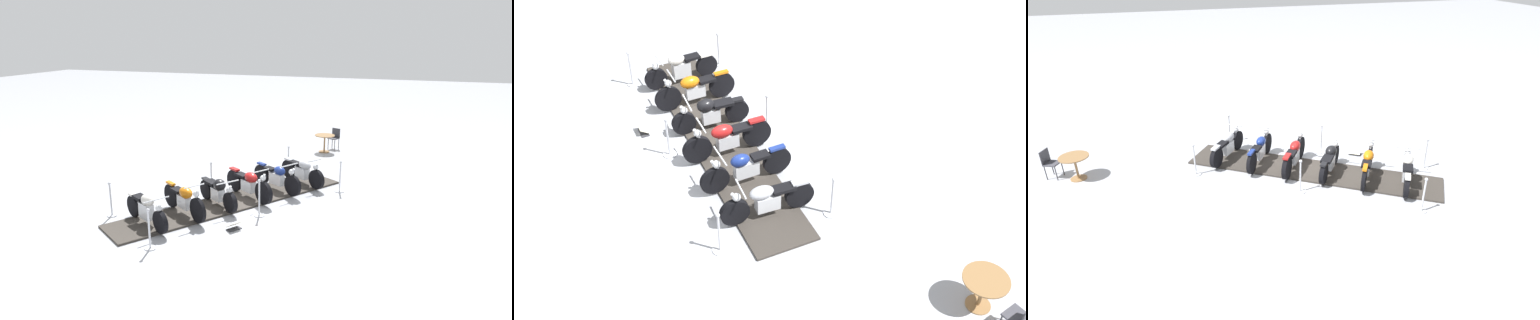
# 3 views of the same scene
# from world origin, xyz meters

# --- Properties ---
(ground_plane) EXTENTS (80.00, 80.00, 0.00)m
(ground_plane) POSITION_xyz_m (0.00, 0.00, 0.00)
(ground_plane) COLOR #A8AAB2
(display_platform) EXTENTS (5.67, 7.39, 0.06)m
(display_platform) POSITION_xyz_m (0.00, 0.00, 0.03)
(display_platform) COLOR #38332D
(display_platform) RESTS_ON ground_plane
(motorcycle_cream) EXTENTS (1.89, 1.23, 0.91)m
(motorcycle_cream) POSITION_xyz_m (-1.59, -2.40, 0.52)
(motorcycle_cream) COLOR black
(motorcycle_cream) RESTS_ON display_platform
(motorcycle_copper) EXTENTS (1.91, 1.29, 1.04)m
(motorcycle_copper) POSITION_xyz_m (-0.94, -1.45, 0.54)
(motorcycle_copper) COLOR black
(motorcycle_copper) RESTS_ON display_platform
(motorcycle_black) EXTENTS (1.70, 1.31, 0.90)m
(motorcycle_black) POSITION_xyz_m (-0.30, -0.49, 0.50)
(motorcycle_black) COLOR black
(motorcycle_black) RESTS_ON display_platform
(motorcycle_maroon) EXTENTS (1.93, 1.36, 1.04)m
(motorcycle_maroon) POSITION_xyz_m (0.35, 0.46, 0.52)
(motorcycle_maroon) COLOR black
(motorcycle_maroon) RESTS_ON display_platform
(motorcycle_navy) EXTENTS (1.94, 1.29, 1.01)m
(motorcycle_navy) POSITION_xyz_m (1.00, 1.41, 0.51)
(motorcycle_navy) COLOR black
(motorcycle_navy) RESTS_ON display_platform
(motorcycle_chrome) EXTENTS (1.78, 1.40, 0.96)m
(motorcycle_chrome) POSITION_xyz_m (1.64, 2.37, 0.50)
(motorcycle_chrome) COLOR black
(motorcycle_chrome) RESTS_ON display_platform
(stanchion_left_mid) EXTENTS (0.36, 0.36, 1.03)m
(stanchion_left_mid) POSITION_xyz_m (-1.07, 0.73, 0.30)
(stanchion_left_mid) COLOR silver
(stanchion_left_mid) RESTS_ON ground_plane
(stanchion_left_rear) EXTENTS (0.33, 0.33, 1.04)m
(stanchion_left_rear) POSITION_xyz_m (0.84, 3.52, 0.33)
(stanchion_left_rear) COLOR silver
(stanchion_left_rear) RESTS_ON ground_plane
(stanchion_right_mid) EXTENTS (0.33, 0.33, 1.11)m
(stanchion_right_mid) POSITION_xyz_m (1.07, -0.73, 0.36)
(stanchion_right_mid) COLOR silver
(stanchion_right_mid) RESTS_ON ground_plane
(stanchion_right_front) EXTENTS (0.29, 0.29, 1.06)m
(stanchion_right_front) POSITION_xyz_m (-0.84, -3.52, 0.38)
(stanchion_right_front) COLOR silver
(stanchion_right_front) RESTS_ON ground_plane
(stanchion_left_front) EXTENTS (0.29, 0.29, 1.03)m
(stanchion_left_front) POSITION_xyz_m (-2.97, -2.07, 0.37)
(stanchion_left_front) COLOR silver
(stanchion_left_front) RESTS_ON ground_plane
(stanchion_right_rear) EXTENTS (0.33, 0.33, 1.06)m
(stanchion_right_rear) POSITION_xyz_m (2.97, 2.07, 0.34)
(stanchion_right_rear) COLOR silver
(stanchion_right_rear) RESTS_ON ground_plane
(info_placard) EXTENTS (0.41, 0.45, 0.22)m
(info_placard) POSITION_xyz_m (0.71, -1.84, 0.07)
(info_placard) COLOR #333338
(info_placard) RESTS_ON ground_plane
(cafe_table) EXTENTS (0.87, 0.87, 0.76)m
(cafe_table) POSITION_xyz_m (1.58, 7.01, 0.58)
(cafe_table) COLOR olive
(cafe_table) RESTS_ON ground_plane
(cafe_chair_near_table) EXTENTS (0.52, 0.52, 0.92)m
(cafe_chair_near_table) POSITION_xyz_m (1.91, 7.76, 0.54)
(cafe_chair_near_table) COLOR #2D2D33
(cafe_chair_near_table) RESTS_ON ground_plane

